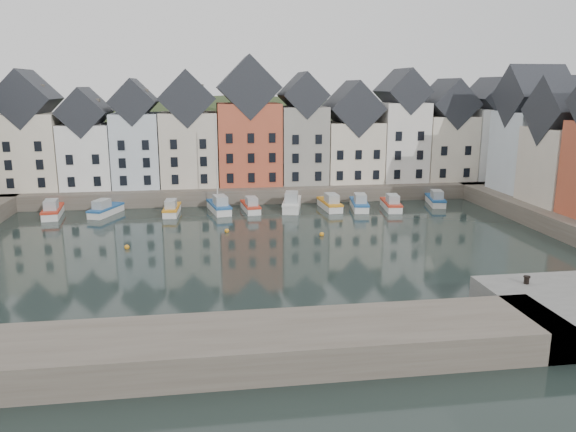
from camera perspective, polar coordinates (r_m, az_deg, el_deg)
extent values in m
plane|color=black|center=(54.46, -1.68, -3.61)|extent=(260.00, 260.00, 0.00)
cube|color=brown|center=(83.33, -4.10, 2.93)|extent=(90.00, 16.00, 2.00)
cube|color=brown|center=(33.46, -14.78, -13.33)|extent=(50.00, 6.00, 2.00)
ellipsoid|color=#26361B|center=(113.10, -4.94, -4.27)|extent=(153.60, 70.40, 64.00)
sphere|color=black|center=(103.29, -12.89, 8.91)|extent=(5.77, 5.77, 5.77)
sphere|color=black|center=(116.96, 7.07, 9.30)|extent=(5.27, 5.27, 5.27)
sphere|color=black|center=(112.82, 11.40, 8.89)|extent=(5.07, 5.07, 5.07)
sphere|color=black|center=(109.19, 2.41, 8.96)|extent=(5.01, 5.01, 5.01)
sphere|color=black|center=(113.33, -24.76, 7.31)|extent=(3.94, 3.94, 3.94)
sphere|color=black|center=(117.45, 8.78, 9.23)|extent=(5.21, 5.21, 5.21)
sphere|color=black|center=(110.99, -4.25, 9.27)|extent=(5.45, 5.45, 5.45)
sphere|color=black|center=(109.61, 15.40, 8.21)|extent=(4.49, 4.49, 4.49)
cube|color=#EEE1C7|center=(83.56, -24.54, 6.00)|extent=(7.67, 8.00, 10.07)
cube|color=#212329|center=(83.14, -24.99, 10.74)|extent=(7.67, 8.16, 7.67)
cube|color=white|center=(81.93, -19.59, 5.79)|extent=(6.56, 8.00, 8.61)
cube|color=#212329|center=(81.46, -19.91, 9.92)|extent=(6.56, 8.16, 6.56)
cube|color=silver|center=(80.83, -15.06, 6.51)|extent=(6.20, 8.00, 10.02)
cube|color=#212329|center=(80.40, -15.34, 11.14)|extent=(6.20, 8.16, 6.20)
cube|color=beige|center=(80.31, -9.99, 6.74)|extent=(7.70, 8.00, 10.08)
cube|color=#212329|center=(79.87, -10.19, 11.69)|extent=(7.70, 8.16, 7.70)
cube|color=#C15337|center=(80.45, -4.01, 7.34)|extent=(8.69, 8.00, 11.28)
cube|color=#212329|center=(80.05, -4.10, 12.90)|extent=(8.69, 8.16, 8.69)
cube|color=gray|center=(81.41, 1.45, 7.26)|extent=(6.43, 8.00, 10.78)
cube|color=#212329|center=(81.00, 1.48, 12.18)|extent=(6.43, 8.16, 6.43)
cube|color=beige|center=(83.08, 6.45, 6.53)|extent=(7.88, 8.00, 8.56)
cube|color=#212329|center=(82.61, 6.56, 10.82)|extent=(7.88, 8.16, 7.88)
cube|color=white|center=(85.10, 11.30, 7.43)|extent=(6.50, 8.00, 11.27)
cube|color=#212329|center=(84.72, 11.52, 12.31)|extent=(6.50, 8.16, 6.50)
cube|color=#EEE1C7|center=(87.78, 15.62, 6.73)|extent=(7.23, 8.00, 9.32)
cube|color=#212329|center=(87.36, 15.88, 10.94)|extent=(7.23, 8.16, 7.23)
cube|color=white|center=(90.71, 19.63, 6.97)|extent=(6.18, 8.00, 10.32)
cube|color=#212329|center=(90.33, 19.96, 11.18)|extent=(6.18, 8.16, 6.18)
cube|color=silver|center=(80.43, 23.32, 5.99)|extent=(7.47, 8.00, 10.38)
cube|color=#212329|center=(79.99, 23.79, 11.08)|extent=(7.62, 8.00, 8.00)
cube|color=beige|center=(73.86, 26.48, 4.56)|extent=(8.14, 8.00, 8.89)
cube|color=#212329|center=(73.34, 26.99, 9.52)|extent=(8.30, 8.00, 8.00)
sphere|color=orange|center=(61.82, -6.24, -1.51)|extent=(0.50, 0.50, 0.50)
sphere|color=orange|center=(60.10, 3.45, -1.88)|extent=(0.50, 0.50, 0.50)
sphere|color=orange|center=(57.53, -16.05, -3.06)|extent=(0.50, 0.50, 0.50)
cube|color=silver|center=(74.73, -22.75, 0.25)|extent=(2.53, 6.39, 1.14)
cube|color=red|center=(74.61, -22.80, 0.72)|extent=(2.65, 6.52, 0.26)
cube|color=#999FA1|center=(73.58, -22.94, 1.04)|extent=(1.71, 2.63, 1.24)
cube|color=silver|center=(73.31, -17.99, 0.39)|extent=(3.74, 6.04, 1.06)
cube|color=#205392|center=(73.19, -18.02, 0.83)|extent=(3.88, 6.18, 0.24)
cube|color=#999FA1|center=(72.35, -18.41, 1.13)|extent=(2.11, 2.66, 1.16)
cube|color=silver|center=(71.64, -11.70, 0.46)|extent=(1.99, 5.62, 1.01)
cube|color=orange|center=(71.52, -11.72, 0.89)|extent=(2.09, 5.73, 0.23)
cube|color=#999FA1|center=(70.61, -11.82, 1.19)|extent=(1.42, 2.29, 1.11)
cube|color=silver|center=(71.94, -7.03, 0.72)|extent=(3.03, 6.54, 1.15)
cube|color=#205392|center=(71.81, -7.04, 1.22)|extent=(3.15, 6.68, 0.26)
cube|color=#999FA1|center=(70.77, -6.90, 1.57)|extent=(1.91, 2.75, 1.26)
cylinder|color=silver|center=(71.53, -7.27, 5.47)|extent=(0.15, 0.15, 11.55)
cube|color=silver|center=(71.97, -3.83, 0.76)|extent=(2.22, 5.67, 1.01)
cube|color=red|center=(71.85, -3.84, 1.19)|extent=(2.32, 5.79, 0.23)
cube|color=#999FA1|center=(70.94, -3.72, 1.50)|extent=(1.51, 2.33, 1.10)
cube|color=silver|center=(72.85, 0.40, 1.00)|extent=(3.38, 7.03, 1.24)
cube|color=silver|center=(72.71, 0.40, 1.52)|extent=(3.52, 7.19, 0.28)
cube|color=#999FA1|center=(71.58, 0.35, 1.89)|extent=(2.10, 2.97, 1.35)
cube|color=silver|center=(73.23, 4.25, 1.00)|extent=(2.18, 6.15, 1.11)
cube|color=orange|center=(73.11, 4.25, 1.46)|extent=(2.29, 6.28, 0.25)
cube|color=#999FA1|center=(72.14, 4.46, 1.79)|extent=(1.56, 2.50, 1.21)
cube|color=silver|center=(73.58, 7.24, 0.99)|extent=(2.69, 6.24, 1.11)
cube|color=#205392|center=(73.46, 7.25, 1.45)|extent=(2.81, 6.38, 0.25)
cube|color=#999FA1|center=(72.46, 7.35, 1.77)|extent=(1.75, 2.60, 1.21)
cube|color=silver|center=(74.10, 10.41, 0.95)|extent=(2.45, 6.00, 1.07)
cube|color=red|center=(73.98, 10.43, 1.39)|extent=(2.56, 6.13, 0.24)
cube|color=#999FA1|center=(73.03, 10.58, 1.70)|extent=(1.64, 2.48, 1.17)
cube|color=silver|center=(78.40, 14.72, 1.39)|extent=(2.85, 5.98, 1.05)
cube|color=#205392|center=(78.29, 14.75, 1.80)|extent=(2.97, 6.12, 0.24)
cube|color=#999FA1|center=(77.36, 14.90, 2.10)|extent=(1.78, 2.53, 1.15)
cylinder|color=black|center=(43.27, 23.08, -6.03)|extent=(0.36, 0.36, 0.50)
cylinder|color=black|center=(43.18, 23.11, -5.69)|extent=(0.48, 0.48, 0.08)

